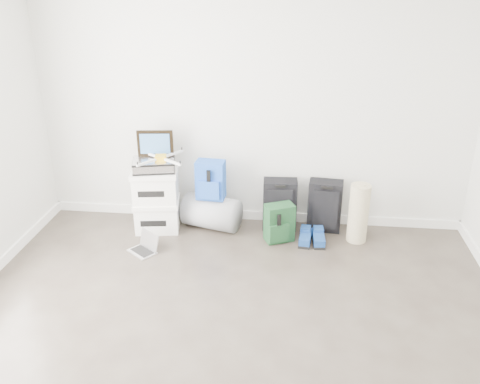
# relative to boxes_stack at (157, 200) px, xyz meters

# --- Properties ---
(room_envelope) EXTENTS (4.52, 5.02, 2.71)m
(room_envelope) POSITION_rel_boxes_stack_xyz_m (0.98, -2.15, 1.39)
(room_envelope) COLOR silver
(room_envelope) RESTS_ON ground
(boxes_stack) EXTENTS (0.52, 0.44, 0.67)m
(boxes_stack) POSITION_rel_boxes_stack_xyz_m (0.00, 0.00, 0.00)
(boxes_stack) COLOR white
(boxes_stack) RESTS_ON ground
(briefcase) EXTENTS (0.47, 0.39, 0.12)m
(briefcase) POSITION_rel_boxes_stack_xyz_m (0.00, 0.00, 0.39)
(briefcase) COLOR #B2B2B7
(briefcase) RESTS_ON boxes_stack
(painting) EXTENTS (0.37, 0.07, 0.28)m
(painting) POSITION_rel_boxes_stack_xyz_m (0.00, 0.10, 0.59)
(painting) COLOR black
(painting) RESTS_ON briefcase
(drone) EXTENTS (0.51, 0.51, 0.05)m
(drone) POSITION_rel_boxes_stack_xyz_m (0.08, -0.02, 0.48)
(drone) COLOR gold
(drone) RESTS_ON briefcase
(duffel_bag) EXTENTS (0.66, 0.51, 0.36)m
(duffel_bag) POSITION_rel_boxes_stack_xyz_m (0.57, 0.08, -0.16)
(duffel_bag) COLOR #95969D
(duffel_bag) RESTS_ON ground
(blue_backpack) EXTENTS (0.31, 0.23, 0.41)m
(blue_backpack) POSITION_rel_boxes_stack_xyz_m (0.57, 0.05, 0.22)
(blue_backpack) COLOR #1B53B4
(blue_backpack) RESTS_ON duffel_bag
(large_suitcase) EXTENTS (0.36, 0.24, 0.55)m
(large_suitcase) POSITION_rel_boxes_stack_xyz_m (1.29, 0.15, -0.06)
(large_suitcase) COLOR black
(large_suitcase) RESTS_ON ground
(green_backpack) EXTENTS (0.33, 0.30, 0.40)m
(green_backpack) POSITION_rel_boxes_stack_xyz_m (1.30, -0.13, -0.15)
(green_backpack) COLOR #143719
(green_backpack) RESTS_ON ground
(carry_on) EXTENTS (0.37, 0.26, 0.55)m
(carry_on) POSITION_rel_boxes_stack_xyz_m (1.77, 0.17, -0.06)
(carry_on) COLOR black
(carry_on) RESTS_ON ground
(shoes) EXTENTS (0.27, 0.31, 0.10)m
(shoes) POSITION_rel_boxes_stack_xyz_m (1.64, -0.14, -0.29)
(shoes) COLOR black
(shoes) RESTS_ON ground
(rolled_rug) EXTENTS (0.20, 0.20, 0.62)m
(rolled_rug) POSITION_rel_boxes_stack_xyz_m (2.10, -0.04, -0.03)
(rolled_rug) COLOR tan
(rolled_rug) RESTS_ON ground
(laptop) EXTENTS (0.33, 0.32, 0.19)m
(laptop) POSITION_rel_boxes_stack_xyz_m (-0.01, -0.49, -0.29)
(laptop) COLOR silver
(laptop) RESTS_ON ground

